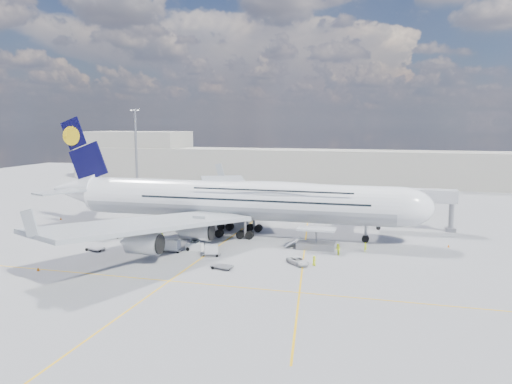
% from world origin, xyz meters
% --- Properties ---
extents(ground, '(300.00, 300.00, 0.00)m').
position_xyz_m(ground, '(0.00, 0.00, 0.00)').
color(ground, gray).
rests_on(ground, ground).
extents(taxi_line_main, '(0.25, 220.00, 0.01)m').
position_xyz_m(taxi_line_main, '(0.00, 0.00, 0.01)').
color(taxi_line_main, '#F1B00C').
rests_on(taxi_line_main, ground).
extents(taxi_line_cross, '(120.00, 0.25, 0.01)m').
position_xyz_m(taxi_line_cross, '(0.00, -20.00, 0.01)').
color(taxi_line_cross, '#F1B00C').
rests_on(taxi_line_cross, ground).
extents(taxi_line_diag, '(14.16, 99.06, 0.01)m').
position_xyz_m(taxi_line_diag, '(14.00, 10.00, 0.01)').
color(taxi_line_diag, '#F1B00C').
rests_on(taxi_line_diag, ground).
extents(airliner, '(77.26, 79.15, 23.71)m').
position_xyz_m(airliner, '(0.26, 10.00, 6.87)').
color(airliner, white).
rests_on(airliner, ground).
extents(jet_bridge, '(18.80, 12.10, 8.50)m').
position_xyz_m(jet_bridge, '(29.81, 20.94, 6.85)').
color(jet_bridge, '#B7B7BC').
rests_on(jet_bridge, ground).
extents(cargo_loader, '(8.53, 3.20, 3.67)m').
position_xyz_m(cargo_loader, '(16.82, 2.89, 1.25)').
color(cargo_loader, silver).
rests_on(cargo_loader, ground).
extents(light_mast, '(3.00, 0.70, 25.50)m').
position_xyz_m(light_mast, '(-40.00, 45.00, 13.21)').
color(light_mast, gray).
rests_on(light_mast, ground).
extents(terminal, '(180.00, 16.00, 12.00)m').
position_xyz_m(terminal, '(0.00, 95.00, 6.00)').
color(terminal, '#B2AD9E').
rests_on(terminal, ground).
extents(hangar, '(40.00, 22.00, 18.00)m').
position_xyz_m(hangar, '(-70.00, 100.00, 9.00)').
color(hangar, '#B2AD9E').
rests_on(hangar, ground).
extents(tree_line, '(160.00, 6.00, 8.00)m').
position_xyz_m(tree_line, '(40.00, 140.00, 4.00)').
color(tree_line, '#193814').
rests_on(tree_line, ground).
extents(dolly_row_a, '(3.03, 2.12, 1.74)m').
position_xyz_m(dolly_row_a, '(-21.33, 1.20, 0.94)').
color(dolly_row_a, gray).
rests_on(dolly_row_a, ground).
extents(dolly_row_b, '(3.57, 2.68, 0.47)m').
position_xyz_m(dolly_row_b, '(-19.26, -8.19, 0.36)').
color(dolly_row_b, gray).
rests_on(dolly_row_b, ground).
extents(dolly_row_c, '(3.39, 1.84, 2.13)m').
position_xyz_m(dolly_row_c, '(-6.23, -5.48, 1.15)').
color(dolly_row_c, gray).
rests_on(dolly_row_c, ground).
extents(dolly_back, '(3.60, 2.51, 0.48)m').
position_xyz_m(dolly_back, '(-17.96, 5.49, 0.37)').
color(dolly_back, gray).
rests_on(dolly_back, ground).
extents(dolly_nose_far, '(3.46, 2.36, 0.46)m').
position_xyz_m(dolly_nose_far, '(5.14, -12.65, 0.36)').
color(dolly_nose_far, gray).
rests_on(dolly_nose_far, ground).
extents(dolly_nose_near, '(3.21, 2.27, 1.84)m').
position_xyz_m(dolly_nose_near, '(1.07, -6.11, 0.99)').
color(dolly_nose_near, gray).
rests_on(dolly_nose_near, ground).
extents(baggage_tug, '(2.94, 1.46, 1.80)m').
position_xyz_m(baggage_tug, '(-2.82, -3.74, 0.80)').
color(baggage_tug, white).
rests_on(baggage_tug, ground).
extents(catering_truck_inner, '(7.89, 4.19, 4.47)m').
position_xyz_m(catering_truck_inner, '(-14.50, 35.20, 2.11)').
color(catering_truck_inner, gray).
rests_on(catering_truck_inner, ground).
extents(catering_truck_outer, '(6.98, 3.40, 4.01)m').
position_xyz_m(catering_truck_outer, '(-15.31, 39.68, 1.86)').
color(catering_truck_outer, gray).
rests_on(catering_truck_outer, ground).
extents(service_van, '(4.40, 4.42, 1.19)m').
position_xyz_m(service_van, '(15.74, -7.46, 0.59)').
color(service_van, silver).
rests_on(service_van, ground).
extents(crew_nose, '(0.68, 0.70, 1.63)m').
position_xyz_m(crew_nose, '(25.35, 2.96, 0.81)').
color(crew_nose, '#D0EC18').
rests_on(crew_nose, ground).
extents(crew_loader, '(1.12, 1.20, 1.96)m').
position_xyz_m(crew_loader, '(21.06, -0.45, 0.98)').
color(crew_loader, '#C9E418').
rests_on(crew_loader, ground).
extents(crew_wing, '(0.88, 1.03, 1.65)m').
position_xyz_m(crew_wing, '(-11.18, 0.90, 0.83)').
color(crew_wing, '#E2FF1A').
rests_on(crew_wing, ground).
extents(crew_van, '(0.89, 0.86, 1.54)m').
position_xyz_m(crew_van, '(18.21, -7.38, 0.77)').
color(crew_van, '#E3FB1A').
rests_on(crew_van, ground).
extents(crew_tug, '(1.10, 0.64, 1.69)m').
position_xyz_m(crew_tug, '(-9.43, -7.00, 0.85)').
color(crew_tug, '#AAE718').
rests_on(crew_tug, ground).
extents(cone_nose, '(0.41, 0.41, 0.52)m').
position_xyz_m(cone_nose, '(39.27, 10.02, 0.25)').
color(cone_nose, orange).
rests_on(cone_nose, ground).
extents(cone_wing_left_inner, '(0.44, 0.44, 0.56)m').
position_xyz_m(cone_wing_left_inner, '(-8.03, 16.52, 0.27)').
color(cone_wing_left_inner, orange).
rests_on(cone_wing_left_inner, ground).
extents(cone_wing_left_outer, '(0.49, 0.49, 0.63)m').
position_xyz_m(cone_wing_left_outer, '(-5.59, 37.10, 0.30)').
color(cone_wing_left_outer, orange).
rests_on(cone_wing_left_outer, ground).
extents(cone_wing_right_inner, '(0.40, 0.40, 0.51)m').
position_xyz_m(cone_wing_right_inner, '(-8.56, -0.69, 0.25)').
color(cone_wing_right_inner, orange).
rests_on(cone_wing_right_inner, ground).
extents(cone_wing_right_outer, '(0.46, 0.46, 0.59)m').
position_xyz_m(cone_wing_right_outer, '(-20.71, -20.74, 0.28)').
color(cone_wing_right_outer, orange).
rests_on(cone_wing_right_outer, ground).
extents(cone_tail, '(0.50, 0.50, 0.64)m').
position_xyz_m(cone_tail, '(-42.17, 13.67, 0.31)').
color(cone_tail, orange).
rests_on(cone_tail, ground).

